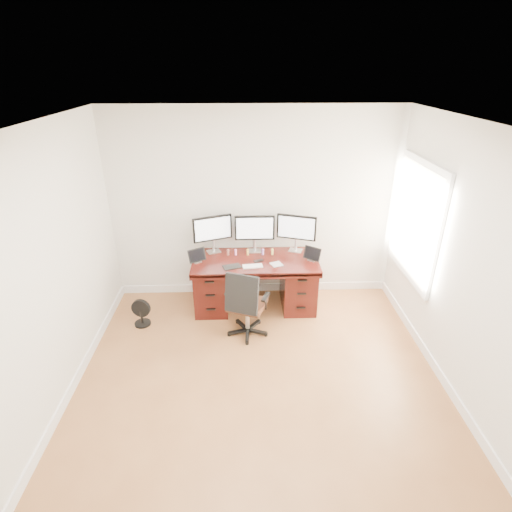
{
  "coord_description": "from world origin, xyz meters",
  "views": [
    {
      "loc": [
        -0.15,
        -3.04,
        3.16
      ],
      "look_at": [
        0.0,
        1.5,
        0.95
      ],
      "focal_mm": 28.0,
      "sensor_mm": 36.0,
      "label": 1
    }
  ],
  "objects_px": {
    "office_chair": "(246,314)",
    "keyboard": "(253,266)",
    "desk": "(255,281)",
    "monitor_center": "(255,229)",
    "floor_fan": "(141,313)"
  },
  "relations": [
    {
      "from": "desk",
      "to": "floor_fan",
      "type": "height_order",
      "value": "desk"
    },
    {
      "from": "office_chair",
      "to": "keyboard",
      "type": "xyz_separation_m",
      "value": [
        0.09,
        0.44,
        0.45
      ]
    },
    {
      "from": "desk",
      "to": "floor_fan",
      "type": "relative_size",
      "value": 4.63
    },
    {
      "from": "office_chair",
      "to": "keyboard",
      "type": "bearing_deg",
      "value": 98.76
    },
    {
      "from": "office_chair",
      "to": "keyboard",
      "type": "relative_size",
      "value": 3.59
    },
    {
      "from": "office_chair",
      "to": "monitor_center",
      "type": "relative_size",
      "value": 1.7
    },
    {
      "from": "office_chair",
      "to": "floor_fan",
      "type": "distance_m",
      "value": 1.42
    },
    {
      "from": "floor_fan",
      "to": "desk",
      "type": "bearing_deg",
      "value": 25.55
    },
    {
      "from": "office_chair",
      "to": "keyboard",
      "type": "distance_m",
      "value": 0.64
    },
    {
      "from": "desk",
      "to": "keyboard",
      "type": "relative_size",
      "value": 6.51
    },
    {
      "from": "keyboard",
      "to": "monitor_center",
      "type": "bearing_deg",
      "value": 78.05
    },
    {
      "from": "floor_fan",
      "to": "keyboard",
      "type": "relative_size",
      "value": 1.41
    },
    {
      "from": "floor_fan",
      "to": "keyboard",
      "type": "xyz_separation_m",
      "value": [
        1.48,
        0.18,
        0.58
      ]
    },
    {
      "from": "monitor_center",
      "to": "keyboard",
      "type": "height_order",
      "value": "monitor_center"
    },
    {
      "from": "keyboard",
      "to": "floor_fan",
      "type": "bearing_deg",
      "value": 179.81
    }
  ]
}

